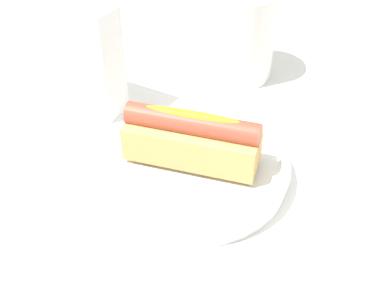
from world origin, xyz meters
The scene contains 6 objects.
ground_plane centered at (0.00, 0.00, 0.00)m, with size 2.40×2.40×0.00m, color white.
serving_bowl centered at (0.03, 0.01, 0.02)m, with size 0.23×0.23×0.03m.
hotdog_front centered at (0.03, 0.01, 0.06)m, with size 0.16×0.07×0.06m.
water_glass centered at (0.22, 0.02, 0.04)m, with size 0.07×0.07×0.09m.
paper_towel_roll centered at (-0.02, 0.26, 0.07)m, with size 0.11×0.11×0.13m.
napkin_box centered at (-0.17, 0.08, 0.07)m, with size 0.11×0.04×0.15m, color white.
Camera 1 is at (0.23, -0.38, 0.39)m, focal length 46.99 mm.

